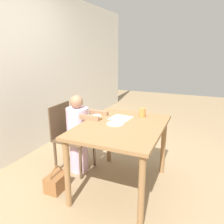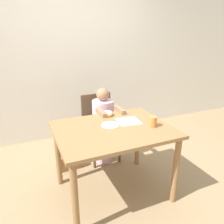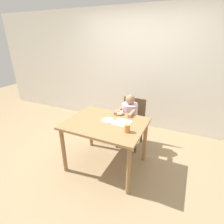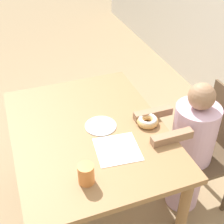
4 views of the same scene
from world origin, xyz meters
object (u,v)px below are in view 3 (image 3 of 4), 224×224
at_px(donut, 120,113).
at_px(handbag, 106,135).
at_px(chair, 131,121).
at_px(cup, 127,128).
at_px(child_figure, 129,122).

height_order(donut, handbag, donut).
xyz_separation_m(chair, cup, (0.24, -0.90, 0.36)).
bearing_deg(child_figure, donut, -101.88).
height_order(child_figure, handbag, child_figure).
bearing_deg(donut, child_figure, 78.12).
xyz_separation_m(child_figure, cup, (0.24, -0.77, 0.32)).
bearing_deg(chair, child_figure, -90.00).
height_order(handbag, cup, cup).
bearing_deg(handbag, donut, -37.00).
bearing_deg(handbag, cup, -47.45).
distance_m(chair, child_figure, 0.13).
bearing_deg(donut, cup, -57.26).
bearing_deg(child_figure, handbag, 178.32).
xyz_separation_m(child_figure, handbag, (-0.48, 0.01, -0.40)).
distance_m(chair, donut, 0.55).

